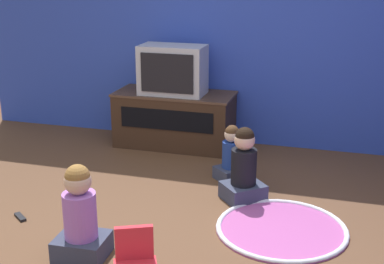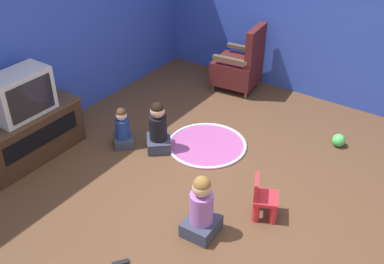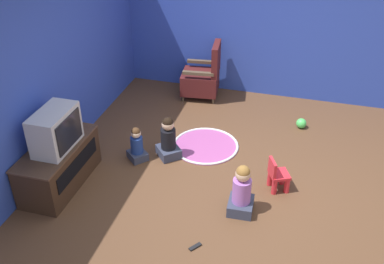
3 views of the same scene
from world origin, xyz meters
name	(u,v)px [view 2 (image 2 of 3)]	position (x,y,z in m)	size (l,w,h in m)	color
ground_plane	(207,188)	(0.00, 0.00, 0.00)	(30.00, 30.00, 0.00)	brown
wall_back	(27,29)	(-0.16, 2.35, 1.30)	(5.68, 0.12, 2.61)	#2D47B2
wall_right	(341,8)	(2.62, -0.29, 1.30)	(0.12, 5.41, 2.61)	#2D47B2
tv_cabinet	(28,134)	(-0.67, 2.01, 0.30)	(1.23, 0.55, 0.57)	#382316
television	(21,94)	(-0.67, 1.96, 0.82)	(0.66, 0.37, 0.50)	#B7B7BC
black_armchair	(240,66)	(2.17, 0.87, 0.36)	(0.62, 0.68, 0.97)	brown
yellow_kid_chair	(264,200)	(-0.03, -0.66, 0.19)	(0.32, 0.31, 0.44)	red
play_mat	(207,145)	(0.66, 0.44, 0.01)	(0.96, 0.96, 0.04)	#A54C8C
child_watching_left	(201,209)	(-0.56, -0.30, 0.28)	(0.35, 0.31, 0.65)	#33384C
child_watching_center	(158,129)	(0.29, 0.88, 0.27)	(0.42, 0.42, 0.62)	#33384C
child_watching_right	(123,129)	(0.10, 1.27, 0.22)	(0.34, 0.34, 0.50)	#33384C
toy_ball	(339,140)	(1.56, -0.86, 0.08)	(0.16, 0.16, 0.16)	#4CCC59
remote_control	(121,263)	(-1.28, 0.06, 0.01)	(0.15, 0.13, 0.02)	black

